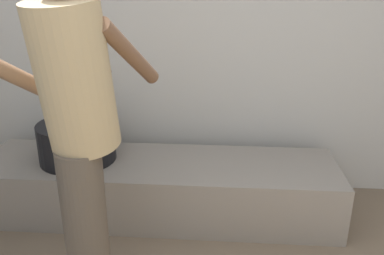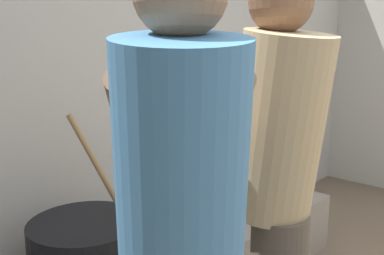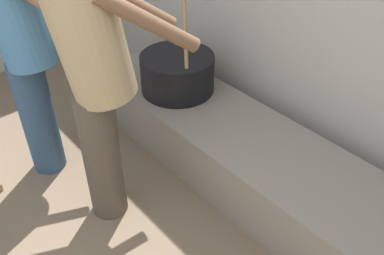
{
  "view_description": "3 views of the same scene",
  "coord_description": "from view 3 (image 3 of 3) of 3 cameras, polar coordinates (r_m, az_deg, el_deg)",
  "views": [
    {
      "loc": [
        0.2,
        -0.58,
        1.44
      ],
      "look_at": [
        0.05,
        1.37,
        0.72
      ],
      "focal_mm": 37.06,
      "sensor_mm": 36.0,
      "label": 1
    },
    {
      "loc": [
        -1.61,
        0.2,
        1.34
      ],
      "look_at": [
        -0.55,
        1.21,
        1.05
      ],
      "focal_mm": 39.92,
      "sensor_mm": 36.0,
      "label": 2
    },
    {
      "loc": [
        1.17,
        0.2,
        1.83
      ],
      "look_at": [
        0.09,
        1.13,
        0.76
      ],
      "focal_mm": 39.15,
      "sensor_mm": 36.0,
      "label": 3
    }
  ],
  "objects": [
    {
      "name": "cook_in_tan_shirt",
      "position": [
        1.97,
        -13.08,
        7.76
      ],
      "size": [
        0.48,
        0.72,
        1.58
      ],
      "color": "#4C4238",
      "rests_on": "ground_plane"
    },
    {
      "name": "cooking_pot_main",
      "position": [
        2.74,
        -2.0,
        7.46
      ],
      "size": [
        0.48,
        0.48,
        0.7
      ],
      "color": "black",
      "rests_on": "hearth_ledge"
    },
    {
      "name": "cook_in_blue_shirt",
      "position": [
        2.42,
        -22.01,
        11.14
      ],
      "size": [
        0.67,
        0.69,
        1.55
      ],
      "color": "navy",
      "rests_on": "ground_plane"
    },
    {
      "name": "hearth_ledge",
      "position": [
        2.61,
        5.22,
        -2.66
      ],
      "size": [
        2.27,
        0.6,
        0.36
      ],
      "primitive_type": "cube",
      "color": "slate",
      "rests_on": "ground_plane"
    }
  ]
}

